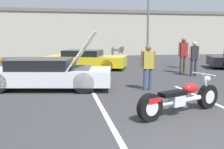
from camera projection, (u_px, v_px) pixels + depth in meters
ground_plane at (213, 148)px, 4.29m from camera, size 80.00×80.00×0.00m
parking_stripe_middle at (105, 114)px, 6.11m from camera, size 0.12×5.72×0.01m
parking_stripe_back at (222, 107)px, 6.72m from camera, size 0.12×5.72×0.01m
far_building at (87, 32)px, 25.54m from camera, size 32.00×4.20×4.40m
light_pole at (149, 3)px, 19.60m from camera, size 1.21×0.28×8.13m
motorcycle at (181, 99)px, 6.07m from camera, size 2.50×1.13×0.95m
show_car_hood_open at (47, 73)px, 9.00m from camera, size 4.89×2.62×2.06m
parked_car_mid_row at (86, 60)px, 14.56m from camera, size 4.97×3.44×1.09m
spectator_near_motorcycle at (148, 64)px, 8.71m from camera, size 0.52×0.21×1.59m
spectator_by_show_car at (183, 52)px, 12.66m from camera, size 0.52×0.24×1.80m
spectator_midground at (194, 56)px, 11.74m from camera, size 0.52×0.22×1.65m
spectator_far_lot at (183, 51)px, 14.61m from camera, size 0.52×0.23×1.77m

